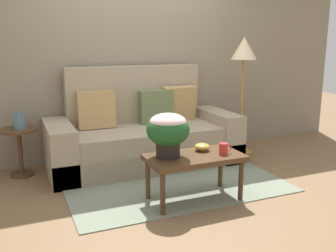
# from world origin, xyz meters

# --- Properties ---
(ground_plane) EXTENTS (14.00, 14.00, 0.00)m
(ground_plane) POSITION_xyz_m (0.00, 0.00, 0.00)
(ground_plane) COLOR brown
(wall_back) EXTENTS (6.40, 0.12, 2.67)m
(wall_back) POSITION_xyz_m (0.00, 1.16, 1.34)
(wall_back) COLOR gray
(wall_back) RESTS_ON ground
(area_rug) EXTENTS (2.27, 1.73, 0.01)m
(area_rug) POSITION_xyz_m (0.00, 0.04, 0.01)
(area_rug) COLOR gray
(area_rug) RESTS_ON ground
(couch) EXTENTS (2.29, 0.93, 1.19)m
(couch) POSITION_xyz_m (-0.08, 0.67, 0.35)
(couch) COLOR gray
(couch) RESTS_ON ground
(coffee_table) EXTENTS (0.91, 0.48, 0.45)m
(coffee_table) POSITION_xyz_m (0.01, -0.56, 0.39)
(coffee_table) COLOR #442D1B
(coffee_table) RESTS_ON ground
(side_table) EXTENTS (0.41, 0.41, 0.54)m
(side_table) POSITION_xyz_m (-1.49, 0.81, 0.38)
(side_table) COLOR #4C331E
(side_table) RESTS_ON ground
(floor_lamp) EXTENTS (0.36, 0.36, 1.54)m
(floor_lamp) POSITION_xyz_m (1.27, 0.56, 1.23)
(floor_lamp) COLOR olive
(floor_lamp) RESTS_ON ground
(potted_plant) EXTENTS (0.40, 0.40, 0.41)m
(potted_plant) POSITION_xyz_m (-0.24, -0.50, 0.70)
(potted_plant) COLOR black
(potted_plant) RESTS_ON coffee_table
(coffee_mug) EXTENTS (0.13, 0.08, 0.10)m
(coffee_mug) POSITION_xyz_m (0.28, -0.63, 0.50)
(coffee_mug) COLOR red
(coffee_mug) RESTS_ON coffee_table
(snack_bowl) EXTENTS (0.15, 0.15, 0.07)m
(snack_bowl) POSITION_xyz_m (0.14, -0.46, 0.49)
(snack_bowl) COLOR gold
(snack_bowl) RESTS_ON coffee_table
(table_vase) EXTENTS (0.13, 0.13, 0.20)m
(table_vase) POSITION_xyz_m (-1.47, 0.79, 0.63)
(table_vase) COLOR slate
(table_vase) RESTS_ON side_table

